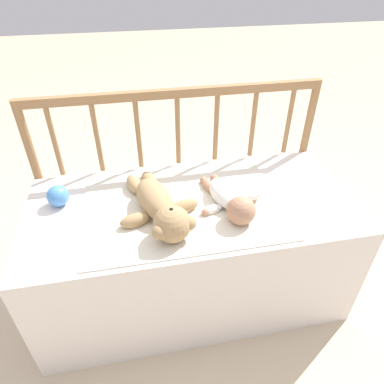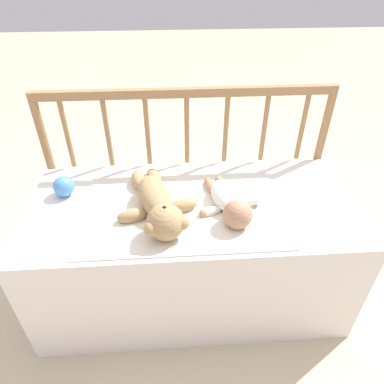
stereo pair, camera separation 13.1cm
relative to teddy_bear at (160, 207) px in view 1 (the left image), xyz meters
The scene contains 7 objects.
ground_plane 0.59m from the teddy_bear, 24.88° to the left, with size 12.00×12.00×0.00m, color #C6B293.
crib_mattress 0.35m from the teddy_bear, 24.88° to the left, with size 1.29×0.60×0.52m.
crib_rail 0.41m from the teddy_bear, 71.03° to the left, with size 1.29×0.04×0.87m.
blanket 0.12m from the teddy_bear, 28.55° to the left, with size 0.76×0.54×0.01m.
teddy_bear is the anchor object (origin of this frame).
baby 0.27m from the teddy_bear, ahead, with size 0.25×0.34×0.11m.
toy_ball 0.41m from the teddy_bear, 157.52° to the left, with size 0.08×0.08×0.08m.
Camera 1 is at (-0.20, -1.04, 1.35)m, focal length 32.00 mm.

